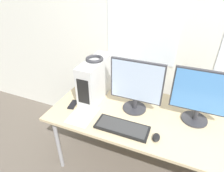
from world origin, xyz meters
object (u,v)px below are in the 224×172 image
headphones (95,59)px  cell_phone (73,104)px  pc_tower (96,79)px  monitor_right_near (201,96)px  monitor_main (136,85)px  mouse (156,137)px  keyboard (122,127)px

headphones → cell_phone: 0.50m
pc_tower → monitor_right_near: monitor_right_near is taller
pc_tower → headphones: size_ratio=2.96×
monitor_main → mouse: 0.47m
mouse → monitor_right_near: bearing=52.2°
monitor_main → monitor_right_near: bearing=4.9°
monitor_right_near → cell_phone: monitor_right_near is taller
monitor_right_near → cell_phone: (-1.11, -0.22, -0.25)m
monitor_main → headphones: bearing=173.4°
keyboard → mouse: mouse is taller
headphones → cell_phone: (-0.15, -0.22, -0.42)m
pc_tower → keyboard: pc_tower is taller
monitor_main → cell_phone: monitor_main is taller
pc_tower → monitor_main: monitor_main is taller
headphones → cell_phone: bearing=-124.0°
headphones → mouse: bearing=-26.8°
headphones → monitor_right_near: size_ratio=0.35×
headphones → keyboard: size_ratio=0.38×
mouse → cell_phone: 0.85m
monitor_right_near → monitor_main: bearing=-175.1°
pc_tower → keyboard: size_ratio=1.11×
keyboard → monitor_right_near: bearing=31.4°
monitor_main → keyboard: 0.39m
pc_tower → headphones: (0.00, 0.00, 0.22)m
pc_tower → headphones: bearing=90.0°
monitor_right_near → cell_phone: 1.16m
monitor_main → monitor_right_near: (0.53, 0.05, -0.00)m
cell_phone → keyboard: bearing=-23.0°
monitor_main → keyboard: size_ratio=1.11×
keyboard → mouse: (0.29, -0.01, 0.00)m
pc_tower → monitor_right_near: size_ratio=1.02×
keyboard → headphones: bearing=139.9°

